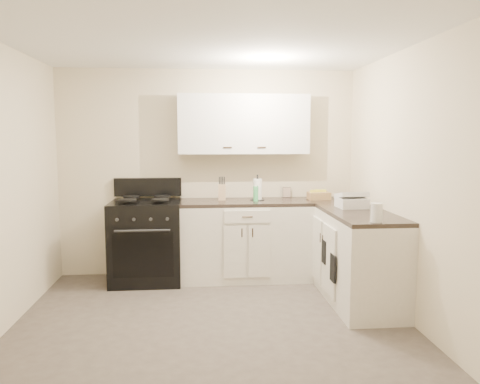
{
  "coord_description": "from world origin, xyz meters",
  "views": [
    {
      "loc": [
        -0.11,
        -3.96,
        1.69
      ],
      "look_at": [
        0.31,
        0.85,
        1.12
      ],
      "focal_mm": 35.0,
      "sensor_mm": 36.0,
      "label": 1
    }
  ],
  "objects": [
    {
      "name": "ceiling",
      "position": [
        0.0,
        0.0,
        2.5
      ],
      "size": [
        3.6,
        3.6,
        0.0
      ],
      "primitive_type": "plane",
      "color": "white",
      "rests_on": "wall_back"
    },
    {
      "name": "countertop_back",
      "position": [
        0.43,
        1.5,
        0.92
      ],
      "size": [
        1.55,
        0.6,
        0.04
      ],
      "primitive_type": "cube",
      "color": "black",
      "rests_on": "base_cabinets_back"
    },
    {
      "name": "soap_bottle",
      "position": [
        0.55,
        1.44,
        1.03
      ],
      "size": [
        0.08,
        0.08,
        0.18
      ],
      "primitive_type": "cylinder",
      "rotation": [
        0.0,
        0.0,
        0.33
      ],
      "color": "#47B867",
      "rests_on": "countertop_back"
    },
    {
      "name": "stove",
      "position": [
        -0.73,
        1.48,
        0.46
      ],
      "size": [
        0.81,
        0.69,
        0.98
      ],
      "primitive_type": "cube",
      "color": "black",
      "rests_on": "floor"
    },
    {
      "name": "countertop_grill",
      "position": [
        1.51,
        0.85,
        0.99
      ],
      "size": [
        0.3,
        0.29,
        0.11
      ],
      "primitive_type": "cube",
      "rotation": [
        0.0,
        0.0,
        0.04
      ],
      "color": "silver",
      "rests_on": "countertop_right"
    },
    {
      "name": "glass_jar",
      "position": [
        1.45,
        0.0,
        1.02
      ],
      "size": [
        0.13,
        0.13,
        0.17
      ],
      "primitive_type": "cylinder",
      "rotation": [
        0.0,
        0.0,
        -0.32
      ],
      "color": "silver",
      "rests_on": "countertop_right"
    },
    {
      "name": "countertop_right",
      "position": [
        1.5,
        0.85,
        0.92
      ],
      "size": [
        0.6,
        1.9,
        0.04
      ],
      "primitive_type": "cube",
      "color": "black",
      "rests_on": "base_cabinets_right"
    },
    {
      "name": "wall_back",
      "position": [
        0.0,
        1.8,
        1.25
      ],
      "size": [
        3.6,
        0.0,
        3.6
      ],
      "primitive_type": "plane",
      "rotation": [
        1.57,
        0.0,
        0.0
      ],
      "color": "beige",
      "rests_on": "ground"
    },
    {
      "name": "wicker_basket",
      "position": [
        1.33,
        1.55,
        0.98
      ],
      "size": [
        0.27,
        0.18,
        0.09
      ],
      "primitive_type": "cube",
      "rotation": [
        0.0,
        0.0,
        0.03
      ],
      "color": "#A87D4F",
      "rests_on": "countertop_right"
    },
    {
      "name": "base_cabinets_right",
      "position": [
        1.5,
        0.85,
        0.45
      ],
      "size": [
        0.6,
        1.9,
        0.9
      ],
      "primitive_type": "cube",
      "color": "silver",
      "rests_on": "floor"
    },
    {
      "name": "oven_mitt_far",
      "position": [
        1.18,
        0.69,
        0.5
      ],
      "size": [
        0.02,
        0.14,
        0.24
      ],
      "primitive_type": "cube",
      "color": "black",
      "rests_on": "base_cabinets_right"
    },
    {
      "name": "picture_frame",
      "position": [
        0.98,
        1.76,
        1.0
      ],
      "size": [
        0.11,
        0.05,
        0.13
      ],
      "primitive_type": "cube",
      "rotation": [
        -0.14,
        0.0,
        -0.17
      ],
      "color": "black",
      "rests_on": "countertop_back"
    },
    {
      "name": "wall_right",
      "position": [
        1.8,
        0.0,
        1.25
      ],
      "size": [
        0.0,
        3.6,
        3.6
      ],
      "primitive_type": "plane",
      "rotation": [
        1.57,
        0.0,
        -1.57
      ],
      "color": "beige",
      "rests_on": "ground"
    },
    {
      "name": "oven_mitt_near",
      "position": [
        1.18,
        0.36,
        0.42
      ],
      "size": [
        0.02,
        0.15,
        0.27
      ],
      "primitive_type": "cube",
      "color": "black",
      "rests_on": "base_cabinets_right"
    },
    {
      "name": "upper_cabinets",
      "position": [
        0.43,
        1.65,
        1.84
      ],
      "size": [
        1.55,
        0.3,
        0.7
      ],
      "primitive_type": "cube",
      "color": "silver",
      "rests_on": "wall_back"
    },
    {
      "name": "wall_front",
      "position": [
        0.0,
        -1.8,
        1.25
      ],
      "size": [
        3.6,
        0.0,
        3.6
      ],
      "primitive_type": "plane",
      "rotation": [
        -1.57,
        0.0,
        0.0
      ],
      "color": "beige",
      "rests_on": "ground"
    },
    {
      "name": "knife_block",
      "position": [
        0.16,
        1.58,
        1.03
      ],
      "size": [
        0.09,
        0.08,
        0.19
      ],
      "primitive_type": "cube",
      "rotation": [
        0.0,
        0.0,
        -0.05
      ],
      "color": "tan",
      "rests_on": "countertop_back"
    },
    {
      "name": "floor",
      "position": [
        0.0,
        0.0,
        0.0
      ],
      "size": [
        3.6,
        3.6,
        0.0
      ],
      "primitive_type": "plane",
      "color": "#473F38",
      "rests_on": "ground"
    },
    {
      "name": "base_cabinets_back",
      "position": [
        0.43,
        1.5,
        0.45
      ],
      "size": [
        1.55,
        0.6,
        0.9
      ],
      "primitive_type": "cube",
      "color": "silver",
      "rests_on": "floor"
    },
    {
      "name": "paper_towel",
      "position": [
        0.58,
        1.54,
        1.07
      ],
      "size": [
        0.12,
        0.12,
        0.25
      ],
      "primitive_type": "cylinder",
      "rotation": [
        0.0,
        0.0,
        0.19
      ],
      "color": "white",
      "rests_on": "countertop_back"
    }
  ]
}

